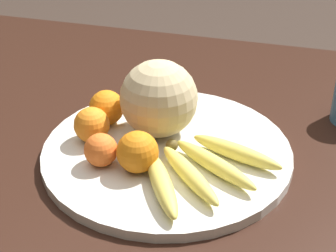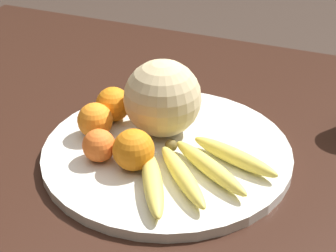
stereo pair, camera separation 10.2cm
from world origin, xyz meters
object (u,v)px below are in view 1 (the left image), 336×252
at_px(orange_front_right, 92,125).
at_px(melon, 159,99).
at_px(orange_mid_center, 101,150).
at_px(fruit_bowl, 168,153).
at_px(orange_back_left, 107,108).
at_px(produce_tag, 142,148).
at_px(kitchen_table, 167,187).
at_px(banana_bunch, 199,169).
at_px(orange_front_left, 137,152).

bearing_deg(orange_front_right, melon, -151.36).
bearing_deg(orange_mid_center, fruit_bowl, -142.14).
xyz_separation_m(orange_mid_center, orange_back_left, (0.04, -0.14, 0.00)).
relative_size(orange_front_right, produce_tag, 0.91).
distance_m(orange_back_left, produce_tag, 0.12).
bearing_deg(produce_tag, kitchen_table, -131.26).
relative_size(kitchen_table, banana_bunch, 6.33).
bearing_deg(orange_front_right, produce_tag, 178.98).
bearing_deg(orange_mid_center, produce_tag, -128.20).
distance_m(fruit_bowl, produce_tag, 0.05).
xyz_separation_m(kitchen_table, orange_back_left, (0.14, -0.06, 0.13)).
height_order(kitchen_table, orange_front_right, orange_front_right).
xyz_separation_m(orange_front_left, orange_front_right, (0.11, -0.07, -0.00)).
relative_size(fruit_bowl, banana_bunch, 1.84).
bearing_deg(kitchen_table, produce_tag, 13.81).
distance_m(kitchen_table, orange_back_left, 0.20).
height_order(banana_bunch, orange_back_left, orange_back_left).
relative_size(melon, orange_back_left, 2.13).
xyz_separation_m(kitchen_table, banana_bunch, (-0.08, 0.07, 0.11)).
relative_size(orange_mid_center, produce_tag, 0.81).
distance_m(orange_front_right, orange_mid_center, 0.08).
relative_size(orange_front_left, orange_mid_center, 1.24).
height_order(fruit_bowl, orange_back_left, orange_back_left).
bearing_deg(orange_back_left, kitchen_table, 157.39).
xyz_separation_m(fruit_bowl, orange_mid_center, (0.10, 0.08, 0.04)).
xyz_separation_m(kitchen_table, orange_front_right, (0.14, 0.01, 0.13)).
bearing_deg(melon, orange_front_left, 89.76).
height_order(kitchen_table, orange_mid_center, orange_mid_center).
distance_m(kitchen_table, banana_bunch, 0.15).
height_order(kitchen_table, fruit_bowl, fruit_bowl).
relative_size(melon, orange_mid_center, 2.47).
bearing_deg(orange_mid_center, orange_back_left, -73.18).
bearing_deg(kitchen_table, orange_back_left, -22.61).
bearing_deg(orange_mid_center, kitchen_table, -141.57).
distance_m(orange_mid_center, produce_tag, 0.09).
distance_m(fruit_bowl, melon, 0.10).
relative_size(kitchen_table, fruit_bowl, 3.45).
distance_m(orange_front_left, orange_front_right, 0.13).
height_order(kitchen_table, produce_tag, produce_tag).
distance_m(kitchen_table, produce_tag, 0.10).
bearing_deg(orange_front_right, kitchen_table, -176.20).
bearing_deg(orange_front_left, orange_back_left, -51.17).
distance_m(kitchen_table, orange_front_left, 0.15).
height_order(orange_front_left, produce_tag, orange_front_left).
relative_size(kitchen_table, orange_front_right, 23.59).
relative_size(melon, banana_bunch, 0.59).
xyz_separation_m(orange_back_left, produce_tag, (-0.09, 0.07, -0.03)).
distance_m(banana_bunch, orange_front_left, 0.11).
distance_m(banana_bunch, orange_front_right, 0.23).
relative_size(orange_front_left, orange_front_right, 1.09).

